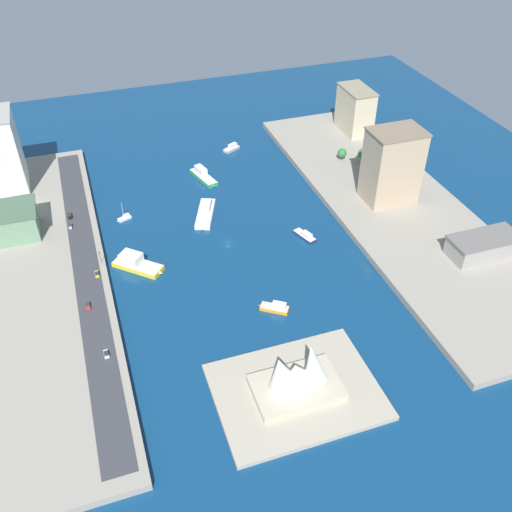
# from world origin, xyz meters

# --- Properties ---
(ground_plane) EXTENTS (440.00, 440.00, 0.00)m
(ground_plane) POSITION_xyz_m (0.00, 0.00, 0.00)
(ground_plane) COLOR navy
(quay_west) EXTENTS (70.00, 240.00, 3.39)m
(quay_west) POSITION_xyz_m (-96.18, 0.00, 1.70)
(quay_west) COLOR gray
(quay_west) RESTS_ON ground_plane
(quay_east) EXTENTS (70.00, 240.00, 3.39)m
(quay_east) POSITION_xyz_m (96.18, 0.00, 1.70)
(quay_east) COLOR gray
(quay_east) RESTS_ON ground_plane
(peninsula_point) EXTENTS (61.23, 46.60, 2.00)m
(peninsula_point) POSITION_xyz_m (2.64, 99.05, 1.00)
(peninsula_point) COLOR #A89E89
(peninsula_point) RESTS_ON ground_plane
(road_strip) EXTENTS (12.10, 228.00, 0.15)m
(road_strip) POSITION_xyz_m (70.36, 0.00, 3.47)
(road_strip) COLOR #38383D
(road_strip) RESTS_ON quay_east
(ferry_green_doubledeck) EXTENTS (12.46, 25.09, 6.61)m
(ferry_green_doubledeck) POSITION_xyz_m (-4.24, -65.96, 2.15)
(ferry_green_doubledeck) COLOR #2D8C4C
(ferry_green_doubledeck) RESTS_ON ground_plane
(yacht_sleek_gray) EXTENTS (12.30, 9.23, 4.08)m
(yacht_sleek_gray) POSITION_xyz_m (-30.87, -94.61, 1.48)
(yacht_sleek_gray) COLOR #999EA3
(yacht_sleek_gray) RESTS_ON ground_plane
(sailboat_small_white) EXTENTS (8.36, 5.28, 10.45)m
(sailboat_small_white) POSITION_xyz_m (46.61, -37.89, 1.07)
(sailboat_small_white) COLOR white
(sailboat_small_white) RESTS_ON ground_plane
(patrol_launch_navy) EXTENTS (8.82, 14.81, 3.18)m
(patrol_launch_navy) POSITION_xyz_m (-39.05, 8.41, 1.14)
(patrol_launch_navy) COLOR #1E284C
(patrol_launch_navy) RESTS_ON ground_plane
(ferry_yellow_fast) EXTENTS (23.93, 23.04, 7.35)m
(ferry_yellow_fast) POSITION_xyz_m (47.55, 4.66, 2.67)
(ferry_yellow_fast) COLOR yellow
(ferry_yellow_fast) RESTS_ON ground_plane
(water_taxi_orange) EXTENTS (13.03, 10.83, 4.19)m
(water_taxi_orange) POSITION_xyz_m (-5.75, 54.25, 1.60)
(water_taxi_orange) COLOR orange
(water_taxi_orange) RESTS_ON ground_plane
(ferry_white_commuter) EXTENTS (17.61, 28.48, 5.87)m
(ferry_white_commuter) POSITION_xyz_m (4.35, -27.69, 1.95)
(ferry_white_commuter) COLOR silver
(ferry_white_commuter) RESTS_ON ground_plane
(office_block_beige) EXTENTS (16.25, 28.51, 29.26)m
(office_block_beige) POSITION_xyz_m (-114.66, -88.79, 18.06)
(office_block_beige) COLOR #C6B793
(office_block_beige) RESTS_ON quay_west
(apartment_midrise_tan) EXTENTS (28.37, 20.67, 40.57)m
(apartment_midrise_tan) POSITION_xyz_m (-94.56, -6.60, 23.71)
(apartment_midrise_tan) COLOR tan
(apartment_midrise_tan) RESTS_ON quay_west
(carpark_squat_concrete) EXTENTS (34.66, 16.14, 10.10)m
(carpark_squat_concrete) POSITION_xyz_m (-112.99, 53.13, 8.47)
(carpark_squat_concrete) COLOR gray
(carpark_squat_concrete) RESTS_ON quay_west
(taxi_yellow_cab) EXTENTS (1.96, 4.48, 1.54)m
(taxi_yellow_cab) POSITION_xyz_m (65.96, 9.09, 4.31)
(taxi_yellow_cab) COLOR black
(taxi_yellow_cab) RESTS_ON road_strip
(suv_black) EXTENTS (2.20, 4.99, 1.57)m
(suv_black) POSITION_xyz_m (74.17, -44.26, 4.33)
(suv_black) COLOR black
(suv_black) RESTS_ON road_strip
(pickup_red) EXTENTS (1.92, 4.65, 1.64)m
(pickup_red) POSITION_xyz_m (72.08, 29.33, 4.35)
(pickup_red) COLOR black
(pickup_red) RESTS_ON road_strip
(sedan_silver) EXTENTS (1.91, 4.33, 1.60)m
(sedan_silver) POSITION_xyz_m (74.64, -34.41, 4.33)
(sedan_silver) COLOR black
(sedan_silver) RESTS_ON road_strip
(van_white) EXTENTS (2.11, 4.44, 1.59)m
(van_white) POSITION_xyz_m (68.04, 60.06, 4.31)
(van_white) COLOR black
(van_white) RESTS_ON road_strip
(traffic_light_waterfront) EXTENTS (0.36, 0.36, 6.50)m
(traffic_light_waterfront) POSITION_xyz_m (62.94, -0.16, 7.74)
(traffic_light_waterfront) COLOR black
(traffic_light_waterfront) RESTS_ON quay_east
(opera_landmark) EXTENTS (33.02, 21.05, 23.06)m
(opera_landmark) POSITION_xyz_m (3.51, 99.05, 10.65)
(opera_landmark) COLOR #BCAD93
(opera_landmark) RESTS_ON peninsula_point
(park_tree_cluster) EXTENTS (17.15, 12.29, 8.92)m
(park_tree_cluster) POSITION_xyz_m (-96.27, -49.78, 8.79)
(park_tree_cluster) COLOR brown
(park_tree_cluster) RESTS_ON quay_west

